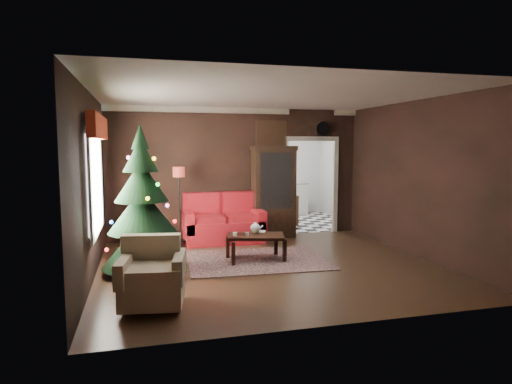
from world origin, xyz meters
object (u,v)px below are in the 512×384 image
object	(u,v)px
curio_cabinet	(273,194)
armchair	(152,271)
teapot	(255,228)
kitchen_table	(281,210)
floor_lamp	(179,204)
christmas_tree	(142,207)
loveseat	(223,218)
coffee_table	(256,247)
wall_clock	(322,128)

from	to	relation	value
curio_cabinet	armchair	world-z (taller)	curio_cabinet
teapot	kitchen_table	xyz separation A→B (m)	(1.50, 3.13, -0.17)
floor_lamp	christmas_tree	xyz separation A→B (m)	(-0.72, -1.78, 0.22)
curio_cabinet	teapot	distance (m)	1.94
loveseat	teapot	bearing A→B (deg)	-78.55
floor_lamp	coffee_table	size ratio (longest dim) A/B	1.53
coffee_table	wall_clock	distance (m)	3.60
curio_cabinet	teapot	size ratio (longest dim) A/B	9.30
teapot	wall_clock	distance (m)	3.33
teapot	loveseat	bearing A→B (deg)	101.45
teapot	curio_cabinet	bearing A→B (deg)	63.45
floor_lamp	armchair	bearing A→B (deg)	-100.41
christmas_tree	loveseat	bearing A→B (deg)	49.25
armchair	teapot	bearing A→B (deg)	56.46
christmas_tree	armchair	size ratio (longest dim) A/B	3.01
christmas_tree	kitchen_table	distance (m)	4.97
curio_cabinet	coffee_table	distance (m)	2.15
kitchen_table	armchair	bearing A→B (deg)	-122.98
floor_lamp	coffee_table	xyz separation A→B (m)	(1.18, -1.50, -0.60)
loveseat	wall_clock	distance (m)	3.04
loveseat	armchair	xyz separation A→B (m)	(-1.52, -3.47, -0.04)
curio_cabinet	christmas_tree	world-z (taller)	christmas_tree
kitchen_table	wall_clock	bearing A→B (deg)	-66.25
floor_lamp	wall_clock	size ratio (longest dim) A/B	4.66
armchair	coffee_table	world-z (taller)	armchair
curio_cabinet	armchair	xyz separation A→B (m)	(-2.67, -3.69, -0.49)
curio_cabinet	coffee_table	xyz separation A→B (m)	(-0.88, -1.83, -0.72)
kitchen_table	coffee_table	bearing A→B (deg)	-115.10
coffee_table	teapot	world-z (taller)	teapot
loveseat	floor_lamp	bearing A→B (deg)	-173.42
wall_clock	curio_cabinet	bearing A→B (deg)	-171.47
wall_clock	teapot	bearing A→B (deg)	-137.46
curio_cabinet	floor_lamp	bearing A→B (deg)	-171.03
christmas_tree	teapot	world-z (taller)	christmas_tree
floor_lamp	kitchen_table	world-z (taller)	floor_lamp
armchair	curio_cabinet	bearing A→B (deg)	63.04
wall_clock	kitchen_table	size ratio (longest dim) A/B	0.43
christmas_tree	floor_lamp	bearing A→B (deg)	67.98
armchair	floor_lamp	bearing A→B (deg)	88.54
loveseat	kitchen_table	xyz separation A→B (m)	(1.80, 1.65, -0.12)
coffee_table	kitchen_table	xyz separation A→B (m)	(1.53, 3.26, 0.14)
teapot	kitchen_table	distance (m)	3.48
loveseat	armchair	bearing A→B (deg)	-113.70
floor_lamp	christmas_tree	size ratio (longest dim) A/B	0.62
loveseat	wall_clock	size ratio (longest dim) A/B	5.31
coffee_table	curio_cabinet	bearing A→B (deg)	64.38
floor_lamp	christmas_tree	bearing A→B (deg)	-112.02
christmas_tree	wall_clock	bearing A→B (deg)	29.91
armchair	kitchen_table	bearing A→B (deg)	65.97
teapot	wall_clock	xyz separation A→B (m)	(2.05, 1.88, 1.83)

